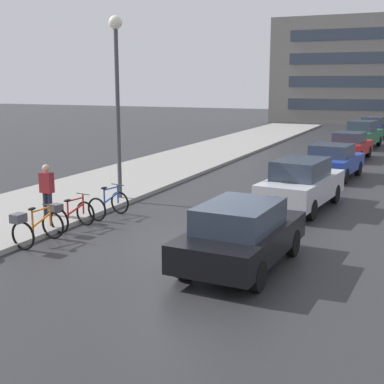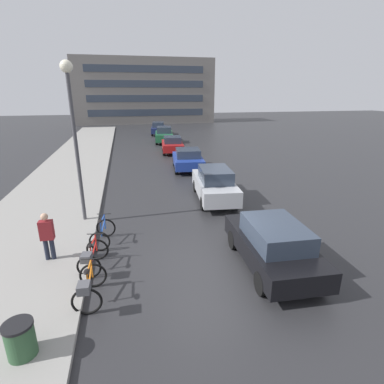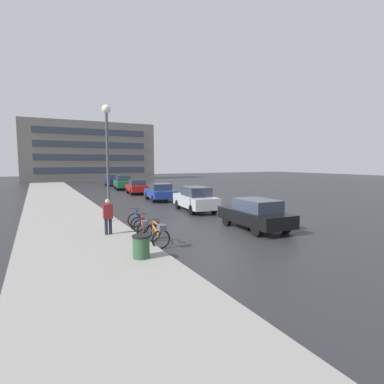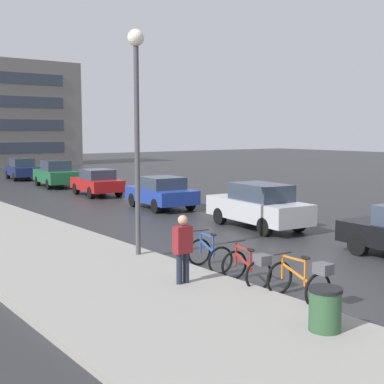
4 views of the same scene
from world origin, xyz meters
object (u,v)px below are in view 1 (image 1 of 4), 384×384
car_green (362,134)px  pedestrian (47,189)px  car_black (241,234)px  bicycle_second (69,214)px  bicycle_nearest (34,226)px  bicycle_third (109,205)px  car_blue (332,161)px  streetlamp (117,76)px  car_red (349,145)px  car_navy (374,127)px  car_silver (301,184)px

car_green → pedestrian: (-6.64, -22.98, 0.12)m
pedestrian → car_black: bearing=-14.2°
bicycle_second → car_green: size_ratio=0.32×
bicycle_nearest → bicycle_third: bicycle_nearest is taller
car_green → pedestrian: size_ratio=2.61×
bicycle_nearest → car_blue: (5.30, 13.19, 0.24)m
car_black → streetlamp: bearing=141.8°
bicycle_second → bicycle_third: bearing=83.0°
bicycle_nearest → car_blue: bearing=68.1°
bicycle_second → car_black: bearing=-9.9°
car_blue → car_black: bearing=-89.8°
bicycle_third → streetlamp: size_ratio=0.20×
bicycle_third → car_green: size_ratio=0.28×
bicycle_third → car_blue: 11.18m
pedestrian → streetlamp: (0.69, 3.06, 3.36)m
bicycle_second → car_red: 18.69m
pedestrian → streetlamp: bearing=77.2°
bicycle_third → car_red: bearing=72.6°
pedestrian → streetlamp: streetlamp is taller
car_blue → streetlamp: streetlamp is taller
car_black → car_navy: 31.20m
bicycle_third → car_silver: size_ratio=0.27×
bicycle_third → car_black: size_ratio=0.29×
bicycle_second → car_blue: car_blue is taller
pedestrian → car_silver: bearing=33.9°
streetlamp → car_black: bearing=-38.2°
car_silver → car_navy: car_silver is taller
car_red → pedestrian: pedestrian is taller
bicycle_nearest → car_green: (5.23, 25.28, 0.33)m
car_silver → bicycle_third: bearing=-145.6°
bicycle_third → car_red: size_ratio=0.32×
bicycle_second → car_silver: (5.41, 5.29, 0.36)m
car_blue → car_red: 6.27m
bicycle_nearest → streetlamp: bearing=97.6°
bicycle_nearest → pedestrian: (-1.41, 2.31, 0.45)m
car_blue → car_green: car_green is taller
bicycle_third → car_red: 16.97m
car_blue → car_navy: bearing=89.8°
car_silver → car_red: 12.63m
bicycle_nearest → pedestrian: 2.74m
pedestrian → car_red: bearing=68.9°
car_red → streetlamp: bearing=-112.8°
bicycle_nearest → car_silver: bearing=52.0°
bicycle_nearest → car_black: bearing=6.4°
car_navy → car_black: bearing=-90.0°
car_black → car_blue: size_ratio=1.04×
streetlamp → car_silver: bearing=13.6°
streetlamp → car_blue: bearing=52.4°
car_blue → bicycle_second: bearing=-114.8°
car_navy → streetlamp: bearing=-102.9°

